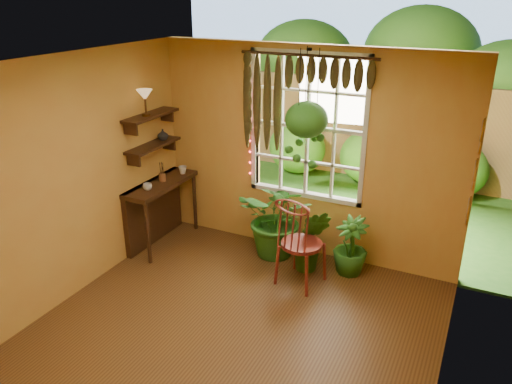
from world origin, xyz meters
TOP-DOWN VIEW (x-y plane):
  - floor at (0.00, 0.00)m, footprint 4.50×4.50m
  - ceiling at (0.00, 0.00)m, footprint 4.50×4.50m
  - wall_back at (0.00, 2.25)m, footprint 4.00×0.00m
  - wall_left at (-2.00, 0.00)m, footprint 0.00×4.50m
  - wall_right at (2.00, 0.00)m, footprint 0.00×4.50m
  - window at (0.00, 2.28)m, footprint 1.52×0.10m
  - valance_vine at (-0.08, 2.16)m, footprint 1.70×0.12m
  - string_lights at (-0.76, 2.19)m, footprint 0.03×0.03m
  - wall_plates at (1.98, 1.79)m, footprint 0.04×0.32m
  - counter_ledge at (-1.91, 1.60)m, footprint 0.40×1.20m
  - shelf_lower at (-1.88, 1.60)m, footprint 0.25×0.90m
  - shelf_upper at (-1.88, 1.60)m, footprint 0.25×0.90m
  - backyard at (0.24, 6.87)m, footprint 14.00×10.00m
  - windsor_chair at (0.27, 1.44)m, footprint 0.58×0.60m
  - potted_plant_left at (-0.23, 1.97)m, footprint 1.00×0.88m
  - potted_plant_mid at (0.28, 1.79)m, footprint 0.54×0.47m
  - potted_plant_right at (0.74, 1.94)m, footprint 0.54×0.54m
  - hanging_basket at (0.11, 1.92)m, footprint 0.50×0.50m
  - cup_a at (-1.78, 1.29)m, footprint 0.12×0.12m
  - cup_b at (-1.72, 2.01)m, footprint 0.15×0.15m
  - brush_jar at (-1.80, 1.64)m, footprint 0.09×0.09m
  - shelf_vase at (-1.87, 1.82)m, footprint 0.17×0.17m
  - tiffany_lamp at (-1.86, 1.49)m, footprint 0.20×0.20m

SIDE VIEW (x-z plane):
  - floor at x=0.00m, z-range 0.00..0.00m
  - potted_plant_right at x=0.74m, z-range 0.00..0.75m
  - windsor_chair at x=0.27m, z-range -0.28..1.04m
  - potted_plant_mid at x=0.28m, z-range 0.00..0.85m
  - potted_plant_left at x=-0.23m, z-range 0.00..1.07m
  - counter_ledge at x=-1.91m, z-range 0.10..1.00m
  - cup_a at x=-1.78m, z-range 0.90..0.99m
  - cup_b at x=-1.72m, z-range 0.90..1.01m
  - brush_jar at x=-1.80m, z-range 0.86..1.19m
  - backyard at x=0.24m, z-range -4.72..7.28m
  - wall_back at x=0.00m, z-range -0.65..3.35m
  - wall_left at x=-2.00m, z-range -0.90..3.60m
  - wall_right at x=2.00m, z-range -0.90..3.60m
  - shelf_lower at x=-1.88m, z-range 1.38..1.42m
  - shelf_vase at x=-1.87m, z-range 1.42..1.57m
  - wall_plates at x=1.98m, z-range 1.00..2.10m
  - window at x=0.00m, z-range 0.77..2.63m
  - string_lights at x=-0.76m, z-range 0.98..2.52m
  - shelf_upper at x=-1.88m, z-range 1.78..1.82m
  - hanging_basket at x=0.11m, z-range 1.18..2.55m
  - tiffany_lamp at x=-1.86m, z-range 1.90..2.23m
  - valance_vine at x=-0.08m, z-range 1.73..2.83m
  - ceiling at x=0.00m, z-range 2.70..2.70m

